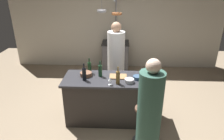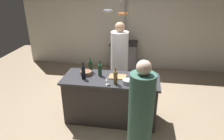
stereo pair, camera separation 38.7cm
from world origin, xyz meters
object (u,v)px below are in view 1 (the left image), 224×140
at_px(chef, 116,65).
at_px(mixing_bowl_steel, 129,81).
at_px(pepper_mill, 154,80).
at_px(guest_right, 149,117).
at_px(stove_range, 115,56).
at_px(wine_glass_near_right_guest, 110,79).
at_px(wine_glass_near_left_guest, 154,77).
at_px(mixing_bowl_wooden, 86,74).
at_px(wine_bottle_red, 90,67).
at_px(wine_bottle_dark, 84,74).
at_px(bar_stool_right, 142,123).
at_px(wine_bottle_amber, 118,77).
at_px(wine_glass_by_chef, 142,70).
at_px(mixing_bowl_blue, 137,77).
at_px(wine_bottle_green, 100,70).
at_px(cutting_board, 118,76).

distance_m(chef, mixing_bowl_steel, 1.03).
bearing_deg(pepper_mill, guest_right, -101.78).
height_order(stove_range, wine_glass_near_right_guest, wine_glass_near_right_guest).
relative_size(wine_glass_near_left_guest, mixing_bowl_wooden, 0.66).
distance_m(pepper_mill, wine_bottle_red, 1.27).
distance_m(pepper_mill, wine_glass_near_right_guest, 0.75).
bearing_deg(wine_glass_near_left_guest, wine_bottle_dark, 177.95).
relative_size(bar_stool_right, wine_bottle_amber, 2.13).
bearing_deg(wine_glass_by_chef, mixing_bowl_blue, -117.84).
bearing_deg(guest_right, wine_bottle_dark, 140.65).
height_order(chef, mixing_bowl_blue, chef).
relative_size(bar_stool_right, pepper_mill, 3.24).
distance_m(stove_range, wine_bottle_red, 2.34).
height_order(wine_bottle_green, mixing_bowl_blue, wine_bottle_green).
xyz_separation_m(cutting_board, wine_glass_near_right_guest, (-0.14, -0.33, 0.10)).
distance_m(guest_right, mixing_bowl_wooden, 1.52).
bearing_deg(wine_bottle_amber, cutting_board, 89.93).
height_order(chef, bar_stool_right, chef).
bearing_deg(mixing_bowl_wooden, pepper_mill, -14.65).
relative_size(bar_stool_right, mixing_bowl_steel, 4.00).
relative_size(wine_bottle_green, wine_glass_by_chef, 2.09).
bearing_deg(bar_stool_right, wine_glass_near_left_guest, 64.59).
bearing_deg(chef, wine_bottle_amber, -86.66).
relative_size(chef, cutting_board, 5.58).
distance_m(cutting_board, wine_bottle_red, 0.59).
height_order(stove_range, pepper_mill, pepper_mill).
xyz_separation_m(mixing_bowl_blue, mixing_bowl_wooden, (-0.96, 0.09, 0.01)).
bearing_deg(guest_right, wine_bottle_green, 127.00).
distance_m(chef, wine_bottle_red, 0.81).
relative_size(wine_bottle_dark, mixing_bowl_wooden, 1.46).
height_order(guest_right, wine_glass_near_right_guest, guest_right).
bearing_deg(wine_bottle_amber, mixing_bowl_steel, 15.75).
height_order(wine_bottle_amber, wine_bottle_dark, wine_bottle_dark).
bearing_deg(chef, wine_bottle_dark, -120.32).
xyz_separation_m(stove_range, chef, (0.06, -1.62, 0.38)).
bearing_deg(wine_glass_near_left_guest, mixing_bowl_wooden, 169.72).
height_order(cutting_board, wine_bottle_red, wine_bottle_red).
bearing_deg(cutting_board, wine_bottle_green, 176.84).
bearing_deg(guest_right, stove_range, 99.62).
bearing_deg(bar_stool_right, wine_bottle_dark, 153.26).
relative_size(chef, pepper_mill, 8.50).
bearing_deg(wine_glass_near_right_guest, wine_bottle_red, 130.86).
xyz_separation_m(guest_right, wine_bottle_green, (-0.80, 1.06, 0.25)).
xyz_separation_m(wine_bottle_amber, wine_bottle_red, (-0.56, 0.44, -0.01)).
xyz_separation_m(chef, cutting_board, (0.06, -0.77, 0.08)).
relative_size(stove_range, cutting_board, 2.78).
height_order(wine_bottle_amber, wine_glass_near_left_guest, wine_bottle_amber).
height_order(chef, wine_bottle_dark, chef).
bearing_deg(mixing_bowl_wooden, mixing_bowl_blue, -5.32).
relative_size(chef, guest_right, 1.07).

